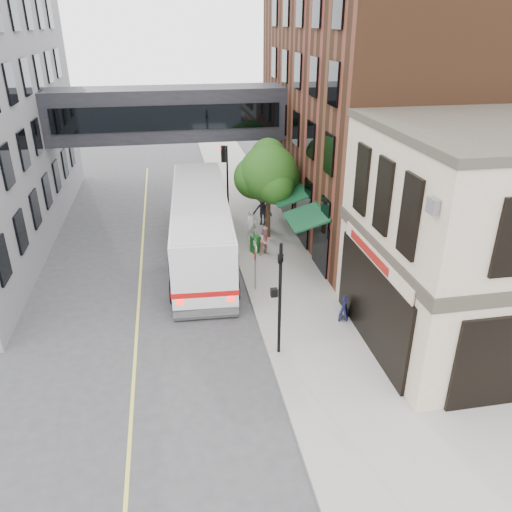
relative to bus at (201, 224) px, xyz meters
name	(u,v)px	position (x,y,z in m)	size (l,w,h in m)	color
ground	(280,390)	(1.76, -11.24, -1.93)	(120.00, 120.00, 0.00)	#38383A
sidewalk_main	(261,232)	(3.76, 2.76, -1.86)	(4.00, 60.00, 0.15)	gray
corner_building	(504,238)	(10.74, -9.24, 2.28)	(10.19, 8.12, 8.45)	#BFA792
brick_building	(392,107)	(11.74, 3.75, 5.05)	(13.76, 18.00, 14.00)	#482816
skyway_bridge	(168,114)	(-1.24, 6.76, 4.57)	(14.00, 3.18, 3.00)	black
traffic_signal_near	(279,286)	(2.13, -9.24, 1.05)	(0.44, 0.22, 4.60)	black
traffic_signal_far	(225,167)	(2.02, 5.76, 1.40)	(0.53, 0.28, 4.50)	black
street_sign_pole	(255,254)	(2.15, -4.24, 0.00)	(0.08, 0.75, 3.00)	gray
street_tree	(268,173)	(3.96, 1.98, 1.98)	(3.80, 3.20, 5.60)	#382619
lane_marking	(141,272)	(-3.24, -1.24, -1.93)	(0.12, 40.00, 0.01)	#D8CC4C
bus	(201,224)	(0.00, 0.00, 0.00)	(3.63, 12.95, 3.45)	silver
pedestrian_a	(252,225)	(2.99, 1.63, -0.91)	(0.64, 0.42, 1.76)	silver
pedestrian_b	(266,241)	(3.36, -0.61, -0.98)	(0.78, 0.61, 1.61)	tan
pedestrian_c	(263,210)	(4.04, 3.73, -0.86)	(1.19, 0.69, 1.85)	#212129
newspaper_box	(256,244)	(2.89, -0.20, -1.33)	(0.46, 0.40, 0.91)	#125217
sandwich_board	(344,308)	(5.36, -7.44, -1.30)	(0.35, 0.55, 0.98)	black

